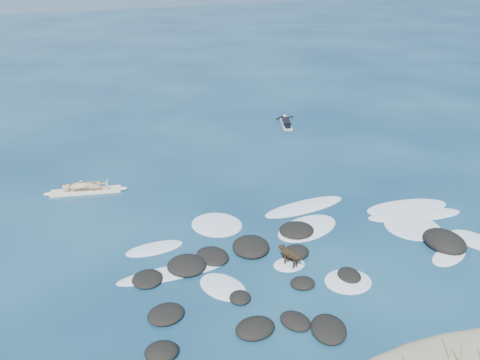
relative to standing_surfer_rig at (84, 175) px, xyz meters
name	(u,v)px	position (x,y,z in m)	size (l,w,h in m)	color
ground	(298,241)	(6.43, -7.33, -0.80)	(160.00, 160.00, 0.00)	#0A2642
reef_rocks	(301,268)	(5.55, -9.11, -0.70)	(12.74, 6.99, 0.60)	black
breaking_foam	(331,232)	(7.85, -7.31, -0.79)	(13.97, 7.30, 0.12)	white
standing_surfer_rig	(84,175)	(0.00, 0.00, 0.00)	(3.55, 1.26, 2.03)	#F0E8C0
paddling_surfer_rig	(286,122)	(12.52, 5.02, -0.66)	(1.44, 2.37, 0.42)	white
dog	(290,254)	(5.35, -8.68, -0.34)	(0.52, 1.05, 0.69)	black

